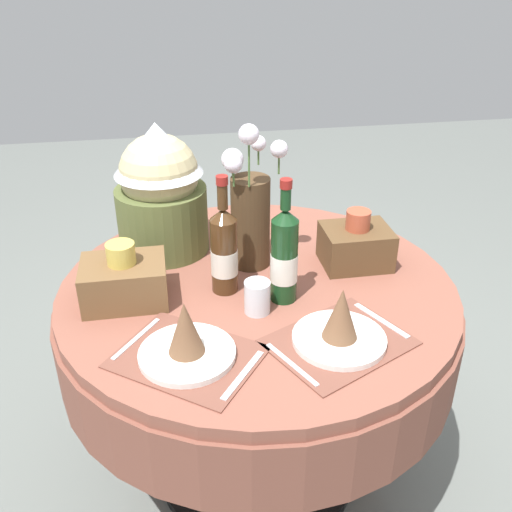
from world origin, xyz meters
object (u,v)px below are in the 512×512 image
Objects in this scene: place_setting_right at (340,328)px; woven_basket_side_right at (356,245)px; tumbler_near_left at (257,297)px; gift_tub_back_left at (160,186)px; dining_table at (258,327)px; place_setting_left at (186,342)px; wine_bottle_left at (284,256)px; flower_vase at (250,211)px; wine_bottle_centre at (224,250)px; woven_basket_side_left at (124,280)px.

woven_basket_side_right is at bearing 66.40° from place_setting_right.
gift_tub_back_left reaches higher than tumbler_near_left.
dining_table is 2.81× the size of place_setting_left.
wine_bottle_left is at bearing 31.30° from tumbler_near_left.
flower_vase reaches higher than tumbler_near_left.
place_setting_right is 0.40m from wine_bottle_centre.
flower_vase reaches higher than gift_tub_back_left.
woven_basket_side_left is at bearing -112.04° from gift_tub_back_left.
gift_tub_back_left reaches higher than dining_table.
wine_bottle_left is at bearing -74.76° from flower_vase.
woven_basket_side_right is (0.26, 0.16, -0.07)m from wine_bottle_left.
wine_bottle_left is at bearing -8.79° from woven_basket_side_left.
dining_table is 0.41m from place_setting_right.
flower_vase reaches higher than place_setting_left.
place_setting_left is 0.61m from gift_tub_back_left.
flower_vase is at bearing 109.32° from place_setting_right.
woven_basket_side_right is (0.32, 0.07, 0.23)m from dining_table.
woven_basket_side_right is (0.42, 0.08, -0.06)m from wine_bottle_centre.
place_setting_left is at bearing -113.89° from wine_bottle_centre.
place_setting_right is at bearing -28.73° from woven_basket_side_left.
gift_tub_back_left is 1.82× the size of woven_basket_side_left.
woven_basket_side_right is at bearing -19.36° from gift_tub_back_left.
place_setting_right is 0.49m from flower_vase.
wine_bottle_left is 0.32m from woven_basket_side_right.
wine_bottle_left reaches higher than woven_basket_side_left.
wine_bottle_left is 3.90× the size of tumbler_near_left.
tumbler_near_left reaches higher than dining_table.
wine_bottle_left is 0.45m from woven_basket_side_left.
wine_bottle_left is 0.14m from tumbler_near_left.
flower_vase is at bearing 62.32° from place_setting_left.
dining_table is at bearing -167.66° from woven_basket_side_right.
woven_basket_side_left is (-0.54, 0.29, 0.02)m from place_setting_right.
flower_vase is at bearing 84.63° from tumbler_near_left.
tumbler_near_left is (-0.18, 0.18, -0.00)m from place_setting_right.
tumbler_near_left is at bearing 135.88° from place_setting_right.
woven_basket_side_left is at bearing -178.49° from wine_bottle_centre.
place_setting_left is at bearing -62.00° from woven_basket_side_left.
place_setting_right is 0.25m from tumbler_near_left.
woven_basket_side_left is 1.13× the size of woven_basket_side_right.
wine_bottle_left reaches higher than dining_table.
woven_basket_side_right is (0.71, 0.09, 0.00)m from woven_basket_side_left.
woven_basket_side_right is at bearing 30.98° from wine_bottle_left.
dining_table is at bearing 79.43° from tumbler_near_left.
place_setting_right is at bearing -66.96° from wine_bottle_left.
place_setting_left is 0.33m from woven_basket_side_left.
woven_basket_side_left is at bearing 151.27° from place_setting_right.
place_setting_right is 0.42m from woven_basket_side_right.
wine_bottle_left is 0.17m from wine_bottle_centre.
place_setting_left reaches higher than dining_table.
wine_bottle_left reaches higher than woven_basket_side_right.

